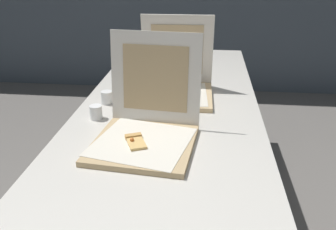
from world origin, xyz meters
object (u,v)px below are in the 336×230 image
(pizza_box_front, at_px, (146,128))
(pizza_box_middle, at_px, (176,85))
(cup_white_near_center, at_px, (96,112))
(cup_white_far, at_px, (142,76))
(cup_white_mid, at_px, (107,97))
(table, at_px, (168,119))

(pizza_box_front, xyz_separation_m, pizza_box_middle, (0.07, 0.53, -0.00))
(pizza_box_middle, distance_m, cup_white_near_center, 0.47)
(cup_white_near_center, relative_size, cup_white_far, 1.00)
(pizza_box_front, bearing_deg, cup_white_mid, 130.29)
(pizza_box_middle, bearing_deg, cup_white_near_center, -135.06)
(table, bearing_deg, cup_white_near_center, -158.37)
(pizza_box_middle, height_order, cup_white_far, pizza_box_middle)
(table, distance_m, cup_white_far, 0.46)
(cup_white_near_center, xyz_separation_m, cup_white_far, (0.11, 0.53, 0.00))
(pizza_box_middle, height_order, cup_white_mid, pizza_box_middle)
(table, height_order, cup_white_far, cup_white_far)
(table, xyz_separation_m, pizza_box_front, (-0.05, -0.31, 0.10))
(pizza_box_front, relative_size, cup_white_near_center, 7.20)
(cup_white_mid, xyz_separation_m, cup_white_far, (0.11, 0.35, 0.00))
(table, height_order, pizza_box_front, pizza_box_front)
(cup_white_near_center, xyz_separation_m, cup_white_mid, (-0.00, 0.18, 0.00))
(table, bearing_deg, cup_white_far, 115.54)
(pizza_box_middle, relative_size, cup_white_mid, 6.30)
(table, relative_size, pizza_box_front, 5.36)
(cup_white_far, bearing_deg, cup_white_near_center, -102.15)
(pizza_box_front, distance_m, pizza_box_middle, 0.53)
(cup_white_mid, bearing_deg, table, -11.09)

